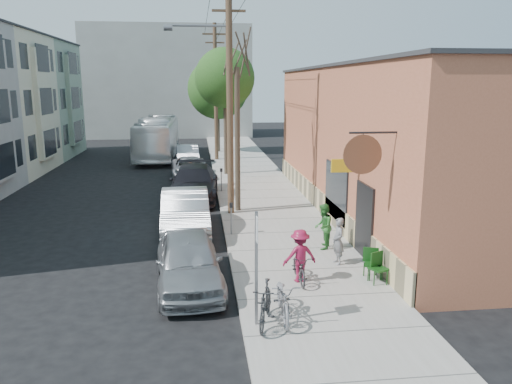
{
  "coord_description": "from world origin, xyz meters",
  "views": [
    {
      "loc": [
        1.07,
        -16.38,
        5.8
      ],
      "look_at": [
        3.35,
        3.28,
        1.5
      ],
      "focal_mm": 35.0,
      "sensor_mm": 36.0,
      "label": 1
    }
  ],
  "objects": [
    {
      "name": "patron_green",
      "position": [
        5.32,
        -0.08,
        0.95
      ],
      "size": [
        0.84,
        0.94,
        1.6
      ],
      "primitive_type": "imported",
      "rotation": [
        0.0,
        0.0,
        -1.94
      ],
      "color": "#317B31",
      "rests_on": "sidewalk"
    },
    {
      "name": "parking_meter_far",
      "position": [
        2.25,
        9.88,
        0.98
      ],
      "size": [
        0.14,
        0.14,
        1.24
      ],
      "color": "slate",
      "rests_on": "sidewalk"
    },
    {
      "name": "utility_pole_near",
      "position": [
        2.39,
        5.25,
        5.41
      ],
      "size": [
        3.57,
        0.28,
        10.0
      ],
      "color": "#503A28",
      "rests_on": "sidewalk"
    },
    {
      "name": "cafe_building",
      "position": [
        8.99,
        4.99,
        3.3
      ],
      "size": [
        6.6,
        20.2,
        6.61
      ],
      "color": "#AB5C3F",
      "rests_on": "ground"
    },
    {
      "name": "utility_pole_far",
      "position": [
        2.45,
        21.62,
        5.34
      ],
      "size": [
        1.8,
        0.28,
        10.0
      ],
      "color": "#503A28",
      "rests_on": "sidewalk"
    },
    {
      "name": "car_2",
      "position": [
        0.8,
        8.78,
        0.85
      ],
      "size": [
        2.7,
        5.95,
        1.69
      ],
      "primitive_type": "imported",
      "rotation": [
        0.0,
        0.0,
        -0.06
      ],
      "color": "black",
      "rests_on": "ground"
    },
    {
      "name": "parked_bike_b",
      "position": [
        3.05,
        -5.13,
        0.66
      ],
      "size": [
        0.75,
        1.95,
        1.01
      ],
      "primitive_type": "imported",
      "rotation": [
        0.0,
        0.0,
        -0.04
      ],
      "color": "slate",
      "rests_on": "sidewalk"
    },
    {
      "name": "parked_bike_a",
      "position": [
        2.57,
        -5.43,
        0.67
      ],
      "size": [
        0.93,
        1.78,
        1.03
      ],
      "primitive_type": "imported",
      "rotation": [
        0.0,
        0.0,
        -0.28
      ],
      "color": "black",
      "rests_on": "sidewalk"
    },
    {
      "name": "car_4",
      "position": [
        0.28,
        19.68,
        0.74
      ],
      "size": [
        1.8,
        4.54,
        1.47
      ],
      "primitive_type": "imported",
      "rotation": [
        0.0,
        0.0,
        0.06
      ],
      "color": "#B4B6BC",
      "rests_on": "ground"
    },
    {
      "name": "cyclist_bike",
      "position": [
        3.91,
        -2.9,
        0.57
      ],
      "size": [
        0.57,
        1.61,
        0.84
      ],
      "primitive_type": "imported",
      "rotation": [
        0.0,
        0.0,
        -0.01
      ],
      "color": "black",
      "rests_on": "sidewalk"
    },
    {
      "name": "patio_chair_a",
      "position": [
        6.15,
        -3.3,
        0.59
      ],
      "size": [
        0.66,
        0.66,
        0.88
      ],
      "primitive_type": null,
      "rotation": [
        0.0,
        0.0,
        0.44
      ],
      "color": "#103910",
      "rests_on": "sidewalk"
    },
    {
      "name": "sidewalk",
      "position": [
        4.25,
        11.0,
        0.07
      ],
      "size": [
        4.5,
        58.0,
        0.15
      ],
      "primitive_type": "cube",
      "color": "#99958E",
      "rests_on": "ground"
    },
    {
      "name": "patron_grey",
      "position": [
        5.42,
        -1.61,
        0.91
      ],
      "size": [
        0.41,
        0.58,
        1.51
      ],
      "primitive_type": "imported",
      "rotation": [
        0.0,
        0.0,
        -1.48
      ],
      "color": "slate",
      "rests_on": "sidewalk"
    },
    {
      "name": "sign_post",
      "position": [
        2.35,
        -5.42,
        1.83
      ],
      "size": [
        0.07,
        0.45,
        2.8
      ],
      "color": "slate",
      "rests_on": "sidewalk"
    },
    {
      "name": "car_0",
      "position": [
        0.71,
        -2.61,
        0.78
      ],
      "size": [
        2.17,
        4.69,
        1.56
      ],
      "primitive_type": "imported",
      "rotation": [
        0.0,
        0.0,
        0.07
      ],
      "color": "gray",
      "rests_on": "ground"
    },
    {
      "name": "tree_leafy_mid",
      "position": [
        2.8,
        15.22,
        6.15
      ],
      "size": [
        3.71,
        3.71,
        7.87
      ],
      "color": "#44392C",
      "rests_on": "sidewalk"
    },
    {
      "name": "cyclist",
      "position": [
        3.91,
        -2.9,
        0.93
      ],
      "size": [
        1.1,
        0.75,
        1.56
      ],
      "primitive_type": "imported",
      "rotation": [
        0.0,
        0.0,
        3.31
      ],
      "color": "maroon",
      "rests_on": "sidewalk"
    },
    {
      "name": "patio_chair_b",
      "position": [
        6.11,
        -2.92,
        0.59
      ],
      "size": [
        0.64,
        0.64,
        0.88
      ],
      "primitive_type": null,
      "rotation": [
        0.0,
        0.0,
        -0.34
      ],
      "color": "#103910",
      "rests_on": "sidewalk"
    },
    {
      "name": "parking_meter_near",
      "position": [
        2.25,
        1.97,
        0.98
      ],
      "size": [
        0.14,
        0.14,
        1.24
      ],
      "color": "slate",
      "rests_on": "sidewalk"
    },
    {
      "name": "bus",
      "position": [
        -2.15,
        24.1,
        1.61
      ],
      "size": [
        2.87,
        11.59,
        3.22
      ],
      "primitive_type": "imported",
      "rotation": [
        0.0,
        0.0,
        -0.01
      ],
      "color": "white",
      "rests_on": "ground"
    },
    {
      "name": "tree_bare",
      "position": [
        2.8,
        5.7,
        3.33
      ],
      "size": [
        0.24,
        0.24,
        6.36
      ],
      "color": "#44392C",
      "rests_on": "sidewalk"
    },
    {
      "name": "tree_leafy_far",
      "position": [
        2.8,
        26.29,
        5.38
      ],
      "size": [
        5.03,
        5.03,
        7.75
      ],
      "color": "#44392C",
      "rests_on": "sidewalk"
    },
    {
      "name": "car_3",
      "position": [
        0.5,
        14.57,
        0.66
      ],
      "size": [
        2.48,
        4.88,
        1.32
      ],
      "primitive_type": "imported",
      "rotation": [
        0.0,
        0.0,
        0.06
      ],
      "color": "gray",
      "rests_on": "ground"
    },
    {
      "name": "ground",
      "position": [
        0.0,
        0.0,
        0.0
      ],
      "size": [
        120.0,
        120.0,
        0.0
      ],
      "primitive_type": "plane",
      "color": "black"
    },
    {
      "name": "end_cap_building",
      "position": [
        -2.0,
        42.0,
        6.0
      ],
      "size": [
        18.0,
        8.0,
        12.0
      ],
      "primitive_type": "cube",
      "color": "#9B9C97",
      "rests_on": "ground"
    },
    {
      "name": "car_1",
      "position": [
        0.49,
        2.77,
        0.86
      ],
      "size": [
        1.98,
        5.25,
        1.71
      ],
      "primitive_type": "imported",
      "rotation": [
        0.0,
        0.0,
        0.03
      ],
      "color": "#A5A8AC",
      "rests_on": "ground"
    }
  ]
}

